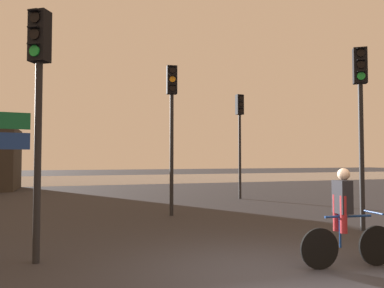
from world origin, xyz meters
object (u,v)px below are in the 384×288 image
traffic_light_near_right (361,103)px  traffic_light_center (172,112)px  traffic_light_near_left (39,86)px  cyclist (345,217)px  traffic_light_far_right (240,126)px

traffic_light_near_right → traffic_light_center: (-3.82, 3.93, 0.11)m
traffic_light_near_left → cyclist: 5.62m
traffic_light_far_right → traffic_light_near_left: 11.41m
traffic_light_far_right → cyclist: bearing=69.8°
cyclist → traffic_light_far_right: bearing=170.0°
traffic_light_center → cyclist: (1.17, -6.37, -2.46)m
traffic_light_near_left → cyclist: bearing=-168.6°
traffic_light_near_right → cyclist: size_ratio=2.68×
traffic_light_far_right → traffic_light_near_left: (-7.87, -8.26, -0.21)m
traffic_light_center → traffic_light_far_right: (4.24, 3.80, -0.04)m
traffic_light_center → cyclist: traffic_light_center is taller
traffic_light_near_right → traffic_light_center: bearing=-13.0°
traffic_light_far_right → traffic_light_near_left: size_ratio=1.08×
traffic_light_center → traffic_light_far_right: 5.69m
traffic_light_near_right → traffic_light_near_left: size_ratio=1.05×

